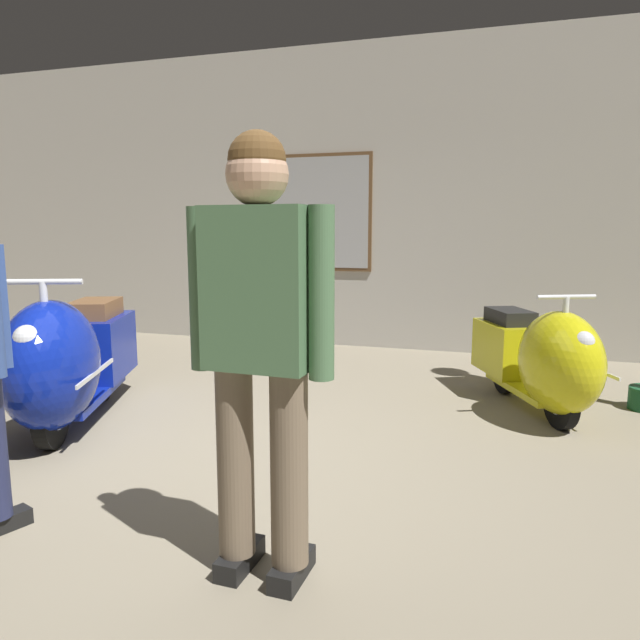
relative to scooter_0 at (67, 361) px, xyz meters
name	(u,v)px	position (x,y,z in m)	size (l,w,h in m)	color
ground_plane	(219,462)	(1.27, -0.22, -0.50)	(60.00, 60.00, 0.00)	gray
showroom_back_wall	(364,199)	(1.27, 3.63, 1.26)	(18.00, 0.24, 3.52)	#ADA89E
scooter_0	(67,361)	(0.00, 0.00, 0.00)	(1.13, 1.87, 1.10)	black
scooter_1	(542,359)	(3.20, 1.34, -0.06)	(1.06, 1.62, 0.96)	black
visitor_0	(260,331)	(2.00, -1.25, 0.53)	(0.60, 0.29, 1.78)	black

